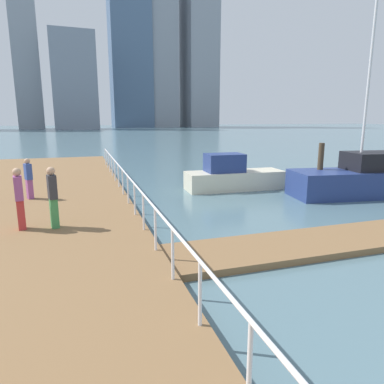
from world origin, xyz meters
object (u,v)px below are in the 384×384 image
moored_boat_1 (232,176)px  pedestrian_0 (19,198)px  pedestrian_1 (29,178)px  pedestrian_2 (53,196)px  moored_boat_3 (361,179)px

moored_boat_1 → pedestrian_0: 10.29m
pedestrian_1 → moored_boat_1: bearing=6.5°
pedestrian_0 → pedestrian_2: 0.90m
moored_boat_1 → pedestrian_0: pedestrian_0 is taller
moored_boat_1 → moored_boat_3: size_ratio=0.57×
pedestrian_1 → moored_boat_3: bearing=-8.5°
pedestrian_1 → pedestrian_2: bearing=-74.7°
moored_boat_3 → pedestrian_2: bearing=-170.7°
moored_boat_1 → pedestrian_0: (-8.88, -5.15, 0.67)m
moored_boat_1 → pedestrian_1: 9.23m
moored_boat_3 → pedestrian_0: 14.03m
moored_boat_1 → pedestrian_1: bearing=-173.5°
moored_boat_1 → pedestrian_2: bearing=-146.6°
moored_boat_1 → moored_boat_3: (4.99, -3.15, 0.14)m
pedestrian_1 → pedestrian_2: 4.39m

